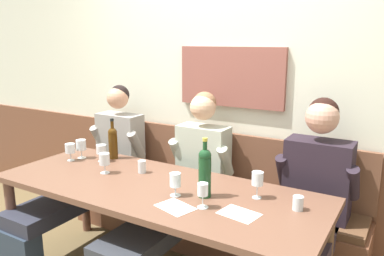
{
  "coord_description": "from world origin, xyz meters",
  "views": [
    {
      "loc": [
        1.4,
        -1.73,
        1.67
      ],
      "look_at": [
        0.1,
        0.45,
        1.09
      ],
      "focal_mm": 35.82,
      "sensor_mm": 36.0,
      "label": 1
    }
  ],
  "objects": [
    {
      "name": "wine_glass_center_front",
      "position": [
        -0.85,
        0.33,
        0.85
      ],
      "size": [
        0.08,
        0.08,
        0.15
      ],
      "color": "silver",
      "rests_on": "dining_table"
    },
    {
      "name": "wine_glass_center_rear",
      "position": [
        -0.45,
        0.17,
        0.85
      ],
      "size": [
        0.07,
        0.07,
        0.15
      ],
      "color": "silver",
      "rests_on": "dining_table"
    },
    {
      "name": "wine_glass_near_bucket",
      "position": [
        0.64,
        0.31,
        0.87
      ],
      "size": [
        0.07,
        0.07,
        0.16
      ],
      "color": "silver",
      "rests_on": "dining_table"
    },
    {
      "name": "water_tumbler_right",
      "position": [
        -0.23,
        0.31,
        0.79
      ],
      "size": [
        0.06,
        0.06,
        0.09
      ],
      "primitive_type": "cylinder",
      "color": "silver",
      "rests_on": "dining_table"
    },
    {
      "name": "wood_wainscot_panel",
      "position": [
        0.0,
        1.04,
        0.45
      ],
      "size": [
        6.8,
        0.03,
        0.9
      ],
      "primitive_type": "cube",
      "color": "brown",
      "rests_on": "ground"
    },
    {
      "name": "tasting_sheet_right_guest",
      "position": [
        0.64,
        0.05,
        0.75
      ],
      "size": [
        0.23,
        0.18,
        0.0
      ],
      "primitive_type": "cube",
      "rotation": [
        0.0,
        0.0,
        -0.17
      ],
      "color": "white",
      "rests_on": "dining_table"
    },
    {
      "name": "dining_table",
      "position": [
        0.0,
        0.15,
        0.67
      ],
      "size": [
        2.2,
        0.84,
        0.75
      ],
      "color": "brown",
      "rests_on": "ground"
    },
    {
      "name": "wine_glass_by_bottle",
      "position": [
        -0.88,
        0.25,
        0.84
      ],
      "size": [
        0.08,
        0.08,
        0.14
      ],
      "color": "silver",
      "rests_on": "dining_table"
    },
    {
      "name": "wine_glass_mid_left",
      "position": [
        0.43,
        0.02,
        0.85
      ],
      "size": [
        0.06,
        0.06,
        0.15
      ],
      "color": "silver",
      "rests_on": "dining_table"
    },
    {
      "name": "person_center_left_seat",
      "position": [
        -0.87,
        0.45,
        0.61
      ],
      "size": [
        0.52,
        1.25,
        1.29
      ],
      "color": "#253140",
      "rests_on": "ground"
    },
    {
      "name": "wine_glass_left_end",
      "position": [
        0.2,
        0.09,
        0.84
      ],
      "size": [
        0.07,
        0.07,
        0.14
      ],
      "color": "silver",
      "rests_on": "dining_table"
    },
    {
      "name": "wine_bottle_green_tall",
      "position": [
        0.36,
        0.16,
        0.91
      ],
      "size": [
        0.08,
        0.08,
        0.37
      ],
      "color": "#174020",
      "rests_on": "dining_table"
    },
    {
      "name": "wall_bench",
      "position": [
        0.0,
        0.83,
        0.28
      ],
      "size": [
        2.5,
        0.42,
        0.94
      ],
      "color": "brown",
      "rests_on": "ground"
    },
    {
      "name": "wine_bottle_clear_water",
      "position": [
        -0.63,
        0.46,
        0.89
      ],
      "size": [
        0.07,
        0.07,
        0.32
      ],
      "color": "#45290A",
      "rests_on": "dining_table"
    },
    {
      "name": "tasting_sheet_left_guest",
      "position": [
        0.29,
        -0.05,
        0.75
      ],
      "size": [
        0.24,
        0.2,
        0.0
      ],
      "primitive_type": "cube",
      "rotation": [
        0.0,
        0.0,
        -0.29
      ],
      "color": "white",
      "rests_on": "dining_table"
    },
    {
      "name": "water_tumbler_left",
      "position": [
        0.9,
        0.27,
        0.79
      ],
      "size": [
        0.06,
        0.06,
        0.08
      ],
      "primitive_type": "cylinder",
      "color": "silver",
      "rests_on": "dining_table"
    },
    {
      "name": "room_wall_back",
      "position": [
        0.0,
        1.09,
        1.4
      ],
      "size": [
        6.8,
        0.12,
        2.8
      ],
      "color": "silver",
      "rests_on": "ground"
    },
    {
      "name": "person_right_seat",
      "position": [
        0.88,
        0.48,
        0.64
      ],
      "size": [
        0.54,
        1.26,
        1.31
      ],
      "color": "#342741",
      "rests_on": "ground"
    },
    {
      "name": "wine_glass_mid_right",
      "position": [
        -0.66,
        0.36,
        0.84
      ],
      "size": [
        0.08,
        0.08,
        0.13
      ],
      "color": "silver",
      "rests_on": "dining_table"
    },
    {
      "name": "person_left_seat",
      "position": [
        -0.01,
        0.45,
        0.62
      ],
      "size": [
        0.51,
        1.26,
        1.29
      ],
      "color": "#2D2535",
      "rests_on": "ground"
    }
  ]
}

